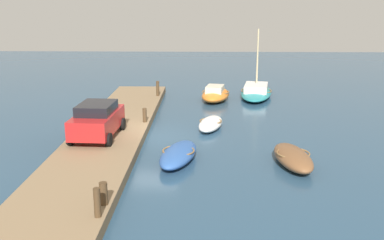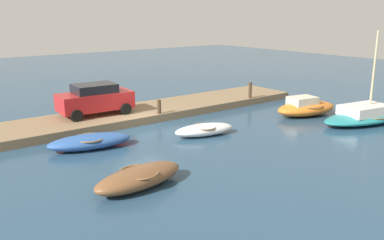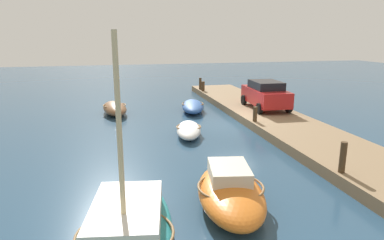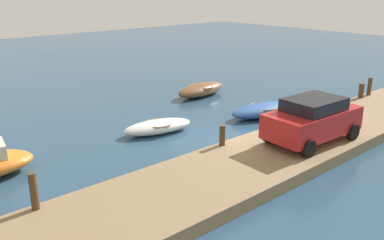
{
  "view_description": "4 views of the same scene",
  "coord_description": "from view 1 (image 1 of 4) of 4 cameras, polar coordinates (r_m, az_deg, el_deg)",
  "views": [
    {
      "loc": [
        22.99,
        2.63,
        7.05
      ],
      "look_at": [
        -0.85,
        1.98,
        0.72
      ],
      "focal_mm": 41.94,
      "sensor_mm": 36.0,
      "label": 1
    },
    {
      "loc": [
        10.9,
        18.47,
        6.02
      ],
      "look_at": [
        -1.21,
        2.58,
        0.78
      ],
      "focal_mm": 38.49,
      "sensor_mm": 36.0,
      "label": 2
    },
    {
      "loc": [
        -17.95,
        6.74,
        4.98
      ],
      "look_at": [
        -0.9,
        2.66,
        0.6
      ],
      "focal_mm": 32.0,
      "sensor_mm": 36.0,
      "label": 3
    },
    {
      "loc": [
        -12.06,
        -11.16,
        6.34
      ],
      "look_at": [
        -0.78,
        1.72,
        0.74
      ],
      "focal_mm": 39.12,
      "sensor_mm": 36.0,
      "label": 4
    }
  ],
  "objects": [
    {
      "name": "rowboat_brown",
      "position": [
        20.34,
        12.71,
        -4.66
      ],
      "size": [
        3.73,
        1.82,
        0.75
      ],
      "rotation": [
        0.0,
        0.0,
        0.12
      ],
      "color": "brown",
      "rests_on": "ground_plane"
    },
    {
      "name": "mooring_post_west",
      "position": [
        32.34,
        -4.39,
        4.02
      ],
      "size": [
        0.22,
        0.22,
        1.07
      ],
      "primitive_type": "cylinder",
      "color": "#47331E",
      "rests_on": "dock_platform"
    },
    {
      "name": "mooring_post_mid_west",
      "position": [
        25.35,
        -6.04,
        0.62
      ],
      "size": [
        0.23,
        0.23,
        0.8
      ],
      "primitive_type": "cylinder",
      "color": "#47331E",
      "rests_on": "dock_platform"
    },
    {
      "name": "dock_platform",
      "position": [
        24.48,
        -10.13,
        -1.56
      ],
      "size": [
        24.49,
        3.71,
        0.45
      ],
      "primitive_type": "cube",
      "color": "#846B4C",
      "rests_on": "ground_plane"
    },
    {
      "name": "rowboat_blue",
      "position": [
        20.36,
        -1.73,
        -4.37
      ],
      "size": [
        3.98,
        2.15,
        0.67
      ],
      "rotation": [
        0.0,
        0.0,
        -0.21
      ],
      "color": "#2D569E",
      "rests_on": "ground_plane"
    },
    {
      "name": "mooring_post_east",
      "position": [
        14.61,
        -11.97,
        -10.24
      ],
      "size": [
        0.22,
        0.22,
        0.97
      ],
      "primitive_type": "cylinder",
      "color": "#47331E",
      "rests_on": "dock_platform"
    },
    {
      "name": "ground_plane",
      "position": [
        24.19,
        -4.75,
        -2.13
      ],
      "size": [
        84.0,
        84.0,
        0.0
      ],
      "primitive_type": "plane",
      "color": "navy"
    },
    {
      "name": "sailboat_teal",
      "position": [
        34.48,
        8.16,
        3.62
      ],
      "size": [
        6.71,
        3.3,
        5.09
      ],
      "rotation": [
        0.0,
        0.0,
        -0.17
      ],
      "color": "teal",
      "rests_on": "ground_plane"
    },
    {
      "name": "mooring_post_mid_east",
      "position": [
        15.44,
        -11.19,
        -9.16
      ],
      "size": [
        0.27,
        0.27,
        0.79
      ],
      "primitive_type": "cylinder",
      "color": "#47331E",
      "rests_on": "dock_platform"
    },
    {
      "name": "parked_car",
      "position": [
        22.78,
        -11.96,
        0.06
      ],
      "size": [
        4.11,
        2.25,
        1.74
      ],
      "rotation": [
        0.0,
        0.0,
        -0.05
      ],
      "color": "#B21E1E",
      "rests_on": "dock_platform"
    },
    {
      "name": "motorboat_orange",
      "position": [
        32.82,
        3.0,
        3.31
      ],
      "size": [
        4.34,
        2.61,
        1.16
      ],
      "rotation": [
        0.0,
        0.0,
        -0.18
      ],
      "color": "orange",
      "rests_on": "ground_plane"
    },
    {
      "name": "dinghy_white",
      "position": [
        25.55,
        2.38,
        -0.46
      ],
      "size": [
        3.36,
        1.85,
        0.59
      ],
      "rotation": [
        0.0,
        0.0,
        -0.21
      ],
      "color": "white",
      "rests_on": "ground_plane"
    }
  ]
}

